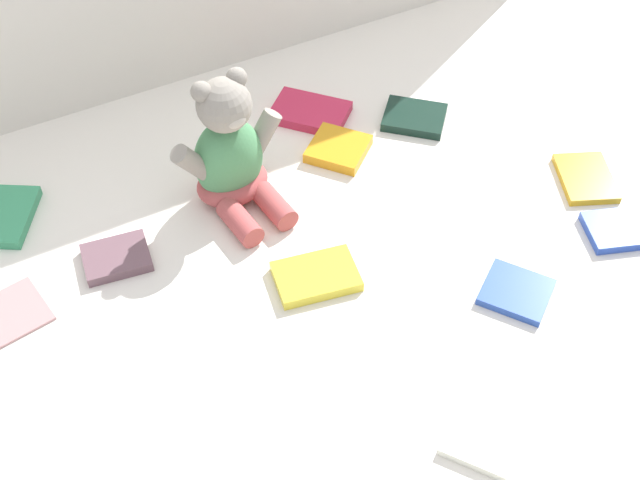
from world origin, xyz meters
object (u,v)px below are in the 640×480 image
book_case_1 (483,437)px  book_case_6 (516,292)px  teddy_bear (231,156)px  book_case_12 (414,117)px  book_case_4 (117,258)px  book_case_5 (3,216)px  book_case_3 (9,313)px  book_case_7 (316,276)px  book_case_10 (310,112)px  book_case_2 (586,178)px  book_case_9 (622,229)px  book_case_11 (338,149)px

book_case_1 → book_case_6: (0.19, 0.18, 0.00)m
teddy_bear → book_case_12: bearing=-2.6°
book_case_4 → book_case_12: size_ratio=0.92×
book_case_5 → book_case_3: bearing=-71.1°
book_case_7 → book_case_12: 0.42m
book_case_10 → book_case_12: (0.16, -0.10, -0.00)m
book_case_4 → book_case_10: (0.43, 0.17, 0.00)m
book_case_2 → book_case_5: size_ratio=0.91×
teddy_bear → book_case_4: 0.24m
book_case_3 → book_case_1: bearing=-144.3°
book_case_4 → book_case_9: bearing=74.6°
book_case_3 → book_case_12: 0.78m
book_case_7 → book_case_9: bearing=-96.0°
book_case_12 → book_case_5: bearing=-56.0°
book_case_1 → book_case_3: book_case_1 is taller
book_case_10 → book_case_11: bearing=-133.9°
book_case_2 → book_case_3: bearing=13.1°
book_case_3 → book_case_12: bearing=-92.4°
book_case_11 → teddy_bear: bearing=-126.6°
book_case_3 → book_case_4: size_ratio=1.05×
book_case_2 → book_case_6: bearing=53.3°
book_case_7 → book_case_12: size_ratio=1.14×
book_case_6 → book_case_9: bearing=150.3°
book_case_4 → book_case_6: bearing=64.0°
teddy_bear → book_case_5: (-0.36, 0.13, -0.08)m
book_case_5 → book_case_10: same height
book_case_2 → book_case_11: bearing=-13.9°
book_case_6 → book_case_11: 0.42m
book_case_2 → book_case_7: bearing=21.2°
book_case_4 → book_case_5: same height
book_case_6 → book_case_7: book_case_7 is taller
book_case_9 → book_case_6: bearing=-64.6°
book_case_2 → book_case_6: (-0.26, -0.15, 0.00)m
book_case_3 → book_case_12: (0.77, 0.10, 0.00)m
book_case_10 → book_case_4: bearing=159.2°
book_case_5 → book_case_7: bearing=-11.1°
book_case_7 → book_case_12: book_case_7 is taller
book_case_2 → book_case_6: 0.30m
book_case_4 → book_case_11: bearing=106.0°
book_case_5 → book_case_11: size_ratio=1.33×
teddy_bear → book_case_2: (0.55, -0.25, -0.08)m
book_case_4 → book_case_9: size_ratio=0.88×
teddy_bear → book_case_12: teddy_bear is taller
book_case_2 → book_case_1: bearing=59.7°
book_case_9 → book_case_12: (-0.15, 0.40, 0.00)m
book_case_5 → book_case_10: (0.57, 0.00, 0.00)m
book_case_5 → book_case_9: bearing=1.3°
book_case_9 → book_case_4: bearing=-94.1°
book_case_2 → book_case_7: (-0.51, 0.02, 0.00)m
book_case_3 → book_case_7: bearing=-119.0°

